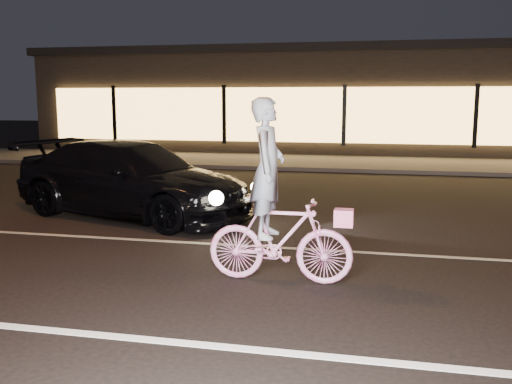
# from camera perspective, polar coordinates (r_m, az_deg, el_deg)

# --- Properties ---
(ground) EXTENTS (90.00, 90.00, 0.00)m
(ground) POSITION_cam_1_polar(r_m,az_deg,el_deg) (6.67, 0.15, -10.00)
(ground) COLOR black
(ground) RESTS_ON ground
(lane_stripe_near) EXTENTS (60.00, 0.12, 0.01)m
(lane_stripe_near) POSITION_cam_1_polar(r_m,az_deg,el_deg) (5.31, -3.39, -15.19)
(lane_stripe_near) COLOR silver
(lane_stripe_near) RESTS_ON ground
(lane_stripe_far) EXTENTS (60.00, 0.10, 0.01)m
(lane_stripe_far) POSITION_cam_1_polar(r_m,az_deg,el_deg) (8.54, 3.01, -5.61)
(lane_stripe_far) COLOR gray
(lane_stripe_far) RESTS_ON ground
(sidewalk) EXTENTS (30.00, 4.00, 0.12)m
(sidewalk) POSITION_cam_1_polar(r_m,az_deg,el_deg) (19.31, 8.35, 2.88)
(sidewalk) COLOR #383533
(sidewalk) RESTS_ON ground
(storefront) EXTENTS (25.40, 8.42, 4.20)m
(storefront) POSITION_cam_1_polar(r_m,az_deg,el_deg) (25.15, 9.46, 9.10)
(storefront) COLOR black
(storefront) RESTS_ON ground
(cyclist) EXTENTS (1.77, 0.61, 2.22)m
(cyclist) POSITION_cam_1_polar(r_m,az_deg,el_deg) (6.84, 2.07, -2.61)
(cyclist) COLOR #F12E96
(cyclist) RESTS_ON ground
(sedan) EXTENTS (5.26, 3.38, 1.42)m
(sedan) POSITION_cam_1_polar(r_m,az_deg,el_deg) (10.95, -12.26, 1.28)
(sedan) COLOR black
(sedan) RESTS_ON ground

